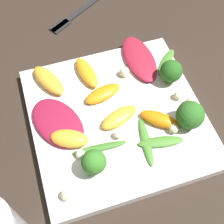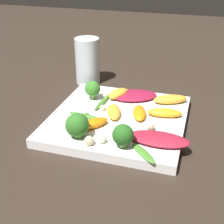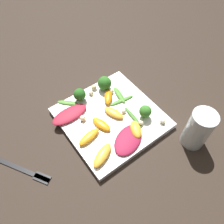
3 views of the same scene
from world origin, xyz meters
name	(u,v)px [view 2 (image 2 of 3)]	position (x,y,z in m)	size (l,w,h in m)	color
ground_plane	(118,124)	(0.00, 0.00, 0.00)	(2.40, 2.40, 0.00)	#2D231C
plate	(118,120)	(0.00, 0.00, 0.01)	(0.27, 0.27, 0.02)	white
drinking_glass	(87,61)	(-0.19, -0.14, 0.06)	(0.06, 0.06, 0.12)	silver
radicchio_leaf_0	(159,139)	(0.07, 0.09, 0.02)	(0.05, 0.11, 0.01)	maroon
radicchio_leaf_1	(134,95)	(-0.09, 0.01, 0.02)	(0.10, 0.12, 0.01)	maroon
orange_segment_0	(118,94)	(-0.08, -0.02, 0.03)	(0.06, 0.05, 0.02)	#FCAD33
orange_segment_1	(139,113)	(-0.01, 0.04, 0.03)	(0.07, 0.04, 0.01)	orange
orange_segment_2	(93,123)	(0.06, -0.03, 0.03)	(0.06, 0.06, 0.02)	orange
orange_segment_3	(165,113)	(-0.02, 0.09, 0.03)	(0.04, 0.07, 0.02)	orange
orange_segment_4	(170,99)	(-0.09, 0.09, 0.03)	(0.06, 0.08, 0.02)	#FCAD33
orange_segment_5	(114,111)	(0.00, -0.01, 0.03)	(0.07, 0.05, 0.01)	#FCAD33
broccoli_floret_0	(123,135)	(0.10, 0.04, 0.04)	(0.04, 0.04, 0.04)	#84AD5B
broccoli_floret_1	(93,89)	(-0.06, -0.08, 0.04)	(0.03, 0.03, 0.04)	#84AD5B
broccoli_floret_2	(77,125)	(0.10, -0.05, 0.04)	(0.04, 0.04, 0.05)	#7A9E51
arugula_sprig_0	(143,153)	(0.12, 0.08, 0.02)	(0.06, 0.06, 0.00)	#47842D
arugula_sprig_1	(79,120)	(0.05, -0.07, 0.02)	(0.07, 0.03, 0.01)	#47842D
arugula_sprig_2	(102,102)	(-0.04, -0.05, 0.02)	(0.08, 0.02, 0.01)	#3D7528
arugula_sprig_3	(86,116)	(0.03, -0.06, 0.02)	(0.03, 0.08, 0.01)	#47842D
macadamia_nut_0	(89,86)	(-0.11, -0.10, 0.03)	(0.02, 0.02, 0.02)	beige
macadamia_nut_1	(80,126)	(0.07, -0.05, 0.03)	(0.02, 0.02, 0.02)	beige
macadamia_nut_2	(103,108)	(-0.01, -0.04, 0.03)	(0.01, 0.01, 0.01)	beige
macadamia_nut_3	(150,126)	(0.04, 0.07, 0.03)	(0.02, 0.02, 0.02)	beige
macadamia_nut_4	(106,95)	(-0.07, -0.05, 0.03)	(0.01, 0.01, 0.01)	beige
macadamia_nut_5	(103,139)	(0.10, 0.00, 0.03)	(0.01, 0.01, 0.01)	beige
macadamia_nut_6	(89,141)	(0.12, -0.02, 0.03)	(0.02, 0.02, 0.02)	beige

